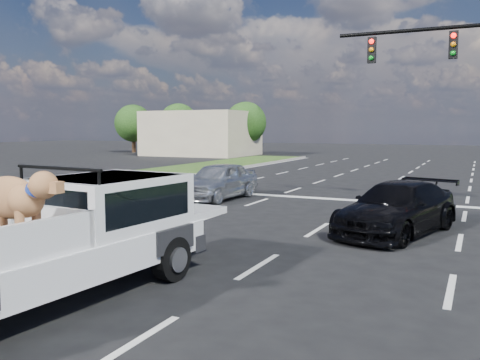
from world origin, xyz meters
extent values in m
plane|color=black|center=(0.00, 0.00, 0.00)|extent=(160.00, 160.00, 0.00)
cube|color=silver|center=(-5.25, 6.00, 0.01)|extent=(0.12, 60.00, 0.01)
cube|color=silver|center=(-1.75, 6.00, 0.01)|extent=(0.12, 60.00, 0.01)
cube|color=silver|center=(1.75, 6.00, 0.01)|extent=(0.12, 60.00, 0.01)
cube|color=silver|center=(5.25, 6.00, 0.01)|extent=(0.12, 60.00, 0.01)
cube|color=silver|center=(-8.80, 6.00, 0.01)|extent=(0.15, 60.00, 0.01)
cube|color=silver|center=(0.00, 10.00, 0.01)|extent=(17.00, 0.45, 0.01)
cube|color=#224615|center=(-11.50, 6.00, 0.05)|extent=(5.00, 60.00, 0.10)
cube|color=gray|center=(-9.05, 6.00, 0.07)|extent=(0.15, 60.00, 0.14)
cylinder|color=black|center=(5.10, 10.50, 6.20)|extent=(9.00, 0.14, 0.14)
cube|color=black|center=(4.60, 10.50, 5.60)|extent=(0.30, 0.18, 0.95)
sphere|color=#FF0C07|center=(4.60, 10.39, 5.90)|extent=(0.18, 0.18, 0.18)
cube|color=black|center=(1.80, 10.50, 5.60)|extent=(0.30, 0.18, 0.95)
sphere|color=#FF0C07|center=(1.80, 10.39, 5.90)|extent=(0.18, 0.18, 0.18)
cube|color=beige|center=(-20.00, 36.00, 2.20)|extent=(10.00, 8.00, 4.40)
cylinder|color=#332114|center=(-30.00, 38.00, 1.08)|extent=(0.44, 0.44, 2.16)
sphere|color=#18390F|center=(-30.00, 38.00, 3.30)|extent=(4.20, 4.20, 4.20)
cylinder|color=#332114|center=(-24.00, 38.00, 1.08)|extent=(0.44, 0.44, 2.16)
sphere|color=#18390F|center=(-24.00, 38.00, 3.30)|extent=(4.20, 4.20, 4.20)
cylinder|color=#332114|center=(-16.00, 38.00, 1.08)|extent=(0.44, 0.44, 2.16)
sphere|color=#18390F|center=(-16.00, 38.00, 3.30)|extent=(4.20, 4.20, 4.20)
cylinder|color=black|center=(-1.11, -1.35, 0.40)|extent=(0.37, 0.82, 0.80)
cylinder|color=black|center=(0.71, -1.52, 0.40)|extent=(0.37, 0.82, 0.80)
cube|color=white|center=(-0.37, -3.32, 0.69)|extent=(2.51, 5.74, 0.55)
cube|color=white|center=(-0.25, -2.01, 1.42)|extent=(2.15, 2.59, 0.91)
cube|color=black|center=(-0.36, -3.20, 1.45)|extent=(1.63, 0.18, 0.65)
cylinder|color=black|center=(-0.35, -3.06, 2.08)|extent=(1.89, 0.23, 0.05)
cube|color=white|center=(0.40, -4.63, 1.24)|extent=(0.33, 2.68, 0.55)
imported|color=silver|center=(-3.42, 8.13, 0.71)|extent=(1.84, 4.25, 1.43)
imported|color=black|center=(3.73, 4.41, 0.66)|extent=(3.06, 4.90, 1.32)
camera|label=1|loc=(5.60, -8.97, 2.70)|focal=38.00mm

